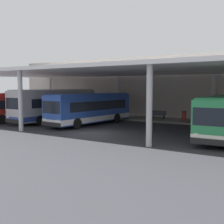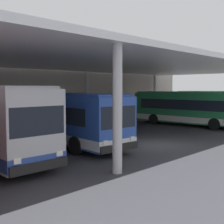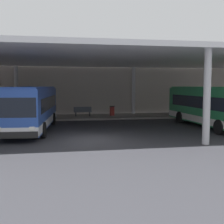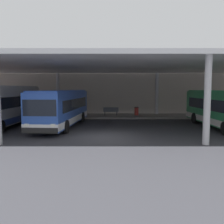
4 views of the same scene
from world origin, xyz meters
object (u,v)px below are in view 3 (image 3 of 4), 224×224
object	(u,v)px
bus_far_bay	(211,106)
trash_bin	(112,111)
bench_waiting	(83,111)
bus_middle_bay	(32,108)

from	to	relation	value
bus_far_bay	trash_bin	bearing A→B (deg)	127.01
trash_bin	bench_waiting	bearing A→B (deg)	-179.07
bench_waiting	trash_bin	xyz separation A→B (m)	(3.04, 0.05, 0.01)
bus_far_bay	bench_waiting	distance (m)	12.54
bench_waiting	trash_bin	world-z (taller)	trash_bin
bus_far_bay	bench_waiting	bearing A→B (deg)	138.34
bus_middle_bay	bench_waiting	world-z (taller)	bus_middle_bay
bus_middle_bay	bus_far_bay	xyz separation A→B (m)	(13.59, -0.89, 0.00)
bus_far_bay	bench_waiting	xyz separation A→B (m)	(-9.34, 8.31, -0.99)
bus_middle_bay	bench_waiting	xyz separation A→B (m)	(4.25, 7.42, -0.99)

